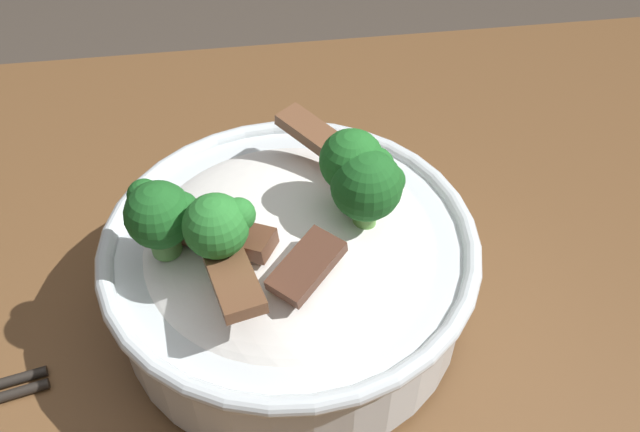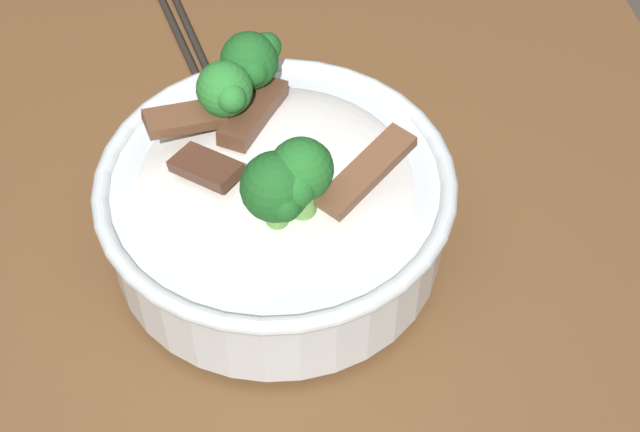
{
  "view_description": "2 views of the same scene",
  "coord_description": "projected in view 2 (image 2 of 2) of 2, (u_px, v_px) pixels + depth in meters",
  "views": [
    {
      "loc": [
        -0.0,
        -0.18,
        1.21
      ],
      "look_at": [
        0.04,
        0.12,
        0.9
      ],
      "focal_mm": 37.19,
      "sensor_mm": 36.0,
      "label": 1
    },
    {
      "loc": [
        0.44,
        0.08,
        1.35
      ],
      "look_at": [
        0.03,
        0.14,
        0.86
      ],
      "focal_mm": 51.48,
      "sensor_mm": 36.0,
      "label": 2
    }
  ],
  "objects": [
    {
      "name": "dining_table",
      "position": [
        143.0,
        315.0,
        0.76
      ],
      "size": [
        1.11,
        0.96,
        0.81
      ],
      "color": "brown",
      "rests_on": "ground"
    },
    {
      "name": "chopsticks_pair",
      "position": [
        177.0,
        18.0,
        0.85
      ],
      "size": [
        0.23,
        0.07,
        0.01
      ],
      "color": "#28231E",
      "rests_on": "dining_table"
    },
    {
      "name": "rice_bowl",
      "position": [
        276.0,
        198.0,
        0.64
      ],
      "size": [
        0.25,
        0.25,
        0.15
      ],
      "color": "silver",
      "rests_on": "dining_table"
    }
  ]
}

